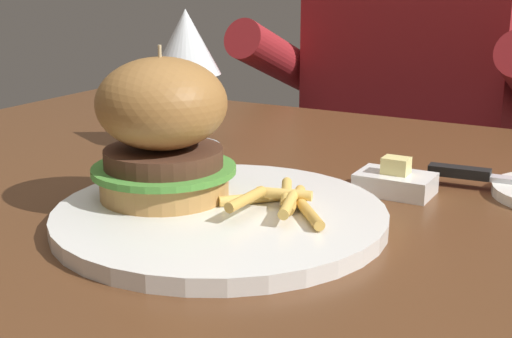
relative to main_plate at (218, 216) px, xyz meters
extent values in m
cube|color=#56331C|center=(0.00, 0.11, -0.03)|extent=(1.14, 0.79, 0.04)
cylinder|color=#56331C|center=(-0.51, 0.45, -0.40)|extent=(0.06, 0.06, 0.70)
cylinder|color=white|center=(0.00, 0.00, 0.00)|extent=(0.28, 0.28, 0.01)
cylinder|color=#B78447|center=(-0.06, 0.01, 0.02)|extent=(0.11, 0.11, 0.02)
cylinder|color=#4C9338|center=(-0.06, 0.01, 0.03)|extent=(0.13, 0.13, 0.01)
cylinder|color=#4C2D1E|center=(-0.06, 0.01, 0.04)|extent=(0.10, 0.10, 0.02)
ellipsoid|color=#9C6A35|center=(-0.06, 0.01, 0.09)|extent=(0.11, 0.11, 0.08)
cylinder|color=#CCB78C|center=(-0.06, 0.01, 0.12)|extent=(0.00, 0.00, 0.05)
cylinder|color=#EABC5B|center=(0.02, 0.02, 0.01)|extent=(0.04, 0.05, 0.01)
cylinder|color=gold|center=(0.08, 0.01, 0.01)|extent=(0.05, 0.05, 0.01)
cylinder|color=gold|center=(0.05, 0.04, 0.01)|extent=(0.03, 0.06, 0.01)
cylinder|color=#E0B251|center=(0.04, 0.04, 0.02)|extent=(0.03, 0.06, 0.01)
cylinder|color=#EABC5B|center=(0.05, 0.03, 0.02)|extent=(0.05, 0.02, 0.01)
cylinder|color=#E0B251|center=(0.06, 0.01, 0.02)|extent=(0.02, 0.05, 0.01)
cylinder|color=gold|center=(0.03, -0.01, 0.02)|extent=(0.01, 0.05, 0.01)
cylinder|color=silver|center=(-0.17, 0.21, -0.01)|extent=(0.08, 0.08, 0.00)
cylinder|color=silver|center=(-0.17, 0.21, 0.04)|extent=(0.01, 0.01, 0.09)
cone|color=silver|center=(-0.17, 0.21, 0.12)|extent=(0.08, 0.08, 0.08)
cube|color=black|center=(0.15, 0.21, 0.01)|extent=(0.06, 0.02, 0.01)
cube|color=white|center=(0.10, 0.16, 0.00)|extent=(0.07, 0.05, 0.02)
cube|color=#F4E58C|center=(0.10, 0.16, 0.02)|extent=(0.03, 0.02, 0.02)
cube|color=#282833|center=(-0.08, 0.79, -0.52)|extent=(0.30, 0.22, 0.46)
cube|color=maroon|center=(-0.08, 0.79, -0.03)|extent=(0.36, 0.20, 0.52)
cylinder|color=maroon|center=(-0.30, 0.71, 0.03)|extent=(0.07, 0.34, 0.18)
camera|label=1|loc=(0.31, -0.48, 0.20)|focal=50.00mm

